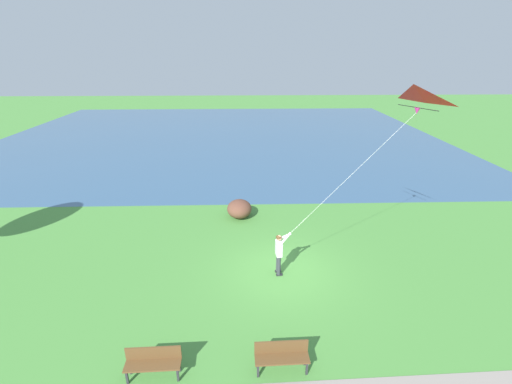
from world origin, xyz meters
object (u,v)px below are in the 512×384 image
at_px(person_kite_flyer, 279,251).
at_px(lakeside_shrub, 239,209).
at_px(park_bench_near_walkway, 282,354).
at_px(flying_kite, 411,101).
at_px(park_bench_far_walkway, 153,361).

relative_size(person_kite_flyer, lakeside_shrub, 1.21).
bearing_deg(park_bench_near_walkway, flying_kite, -44.36).
distance_m(flying_kite, park_bench_far_walkway, 11.46).
height_order(person_kite_flyer, park_bench_far_walkway, person_kite_flyer).
bearing_deg(flying_kite, park_bench_far_walkway, 121.05).
height_order(flying_kite, park_bench_far_walkway, flying_kite).
height_order(park_bench_near_walkway, park_bench_far_walkway, same).
height_order(person_kite_flyer, lakeside_shrub, person_kite_flyer).
xyz_separation_m(park_bench_near_walkway, lakeside_shrub, (9.83, 1.29, -0.04)).
height_order(person_kite_flyer, flying_kite, flying_kite).
bearing_deg(lakeside_shrub, flying_kite, -129.33).
relative_size(person_kite_flyer, flying_kite, 0.34).
relative_size(person_kite_flyer, park_bench_far_walkway, 1.21).
bearing_deg(park_bench_far_walkway, flying_kite, -58.95).
distance_m(person_kite_flyer, park_bench_near_walkway, 4.60).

